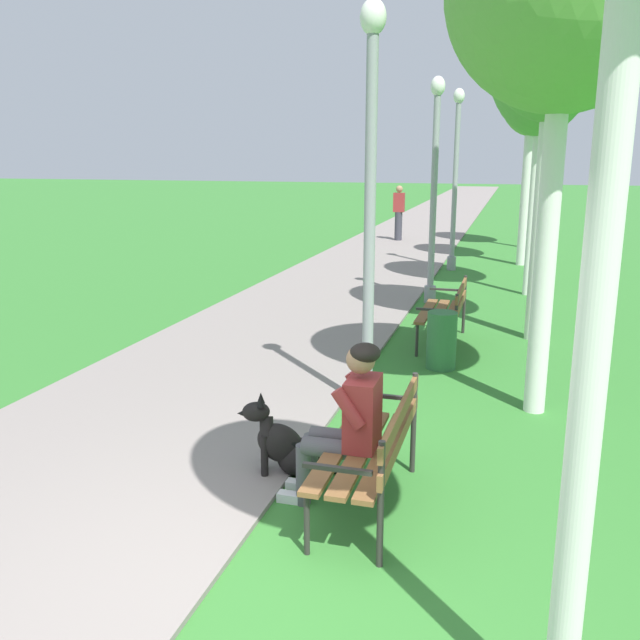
# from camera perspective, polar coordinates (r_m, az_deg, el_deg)

# --- Properties ---
(ground_plane) EXTENTS (120.00, 120.00, 0.00)m
(ground_plane) POSITION_cam_1_polar(r_m,az_deg,el_deg) (4.37, -5.74, -21.92)
(ground_plane) COLOR #33752D
(paved_path) EXTENTS (3.27, 60.00, 0.04)m
(paved_path) POSITION_cam_1_polar(r_m,az_deg,el_deg) (27.60, 9.31, 8.23)
(paved_path) COLOR gray
(paved_path) RESTS_ON ground
(park_bench_near) EXTENTS (0.55, 1.50, 0.85)m
(park_bench_near) POSITION_cam_1_polar(r_m,az_deg,el_deg) (5.00, 4.57, -10.30)
(park_bench_near) COLOR brown
(park_bench_near) RESTS_ON ground
(park_bench_mid) EXTENTS (0.55, 1.50, 0.85)m
(park_bench_mid) POSITION_cam_1_polar(r_m,az_deg,el_deg) (9.43, 10.54, 1.00)
(park_bench_mid) COLOR brown
(park_bench_mid) RESTS_ON ground
(person_seated_on_near_bench) EXTENTS (0.74, 0.49, 1.25)m
(person_seated_on_near_bench) POSITION_cam_1_polar(r_m,az_deg,el_deg) (5.01, 2.35, -8.14)
(person_seated_on_near_bench) COLOR #4C4C51
(person_seated_on_near_bench) RESTS_ON ground
(dog_black) EXTENTS (0.80, 0.44, 0.71)m
(dog_black) POSITION_cam_1_polar(r_m,az_deg,el_deg) (5.59, -2.83, -10.45)
(dog_black) COLOR black
(dog_black) RESTS_ON ground
(lamp_post_near) EXTENTS (0.24, 0.24, 3.90)m
(lamp_post_near) POSITION_cam_1_polar(r_m,az_deg,el_deg) (6.62, 4.18, 9.11)
(lamp_post_near) COLOR gray
(lamp_post_near) RESTS_ON ground
(lamp_post_mid) EXTENTS (0.24, 0.24, 3.79)m
(lamp_post_mid) POSITION_cam_1_polar(r_m,az_deg,el_deg) (11.93, 9.48, 10.70)
(lamp_post_mid) COLOR gray
(lamp_post_mid) RESTS_ON ground
(lamp_post_far) EXTENTS (0.24, 0.24, 3.91)m
(lamp_post_far) POSITION_cam_1_polar(r_m,az_deg,el_deg) (15.57, 11.22, 11.51)
(lamp_post_far) COLOR gray
(lamp_post_far) RESTS_ON ground
(birch_tree_fourth) EXTENTS (1.94, 1.87, 5.87)m
(birch_tree_fourth) POSITION_cam_1_polar(r_m,az_deg,el_deg) (13.17, 18.18, 20.87)
(birch_tree_fourth) COLOR silver
(birch_tree_fourth) RESTS_ON ground
(birch_tree_fifth) EXTENTS (1.61, 1.69, 5.48)m
(birch_tree_fifth) POSITION_cam_1_polar(r_m,az_deg,el_deg) (16.77, 17.40, 18.55)
(birch_tree_fifth) COLOR silver
(birch_tree_fifth) RESTS_ON ground
(birch_tree_sixth) EXTENTS (1.65, 1.71, 5.96)m
(birch_tree_sixth) POSITION_cam_1_polar(r_m,az_deg,el_deg) (19.80, 18.26, 18.61)
(birch_tree_sixth) COLOR silver
(birch_tree_sixth) RESTS_ON ground
(litter_bin) EXTENTS (0.36, 0.36, 0.70)m
(litter_bin) POSITION_cam_1_polar(r_m,az_deg,el_deg) (8.40, 10.10, -1.68)
(litter_bin) COLOR #2D6638
(litter_bin) RESTS_ON ground
(pedestrian_distant) EXTENTS (0.32, 0.22, 1.65)m
(pedestrian_distant) POSITION_cam_1_polar(r_m,az_deg,el_deg) (20.67, 6.58, 8.84)
(pedestrian_distant) COLOR #383842
(pedestrian_distant) RESTS_ON ground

